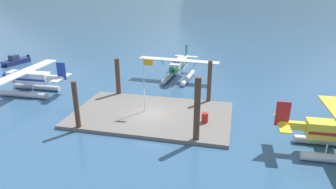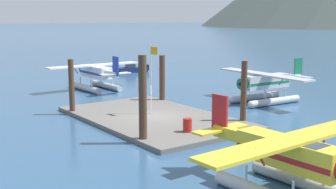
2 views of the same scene
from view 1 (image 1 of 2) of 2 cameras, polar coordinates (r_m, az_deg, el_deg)
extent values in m
plane|color=#2D5175|center=(28.30, -3.17, -4.16)|extent=(1200.00, 1200.00, 0.00)
cube|color=#66605B|center=(28.24, -3.18, -3.88)|extent=(14.81, 8.95, 0.30)
cylinder|color=#4C3323|center=(25.92, -17.19, -2.21)|extent=(0.43, 0.43, 4.39)
cylinder|color=#4C3323|center=(22.72, 5.59, -3.21)|extent=(0.49, 0.49, 5.40)
cylinder|color=#4C3323|center=(33.01, -9.61, 3.22)|extent=(0.51, 0.51, 4.29)
cylinder|color=#4C3323|center=(30.70, 7.95, 2.27)|extent=(0.43, 0.43, 4.58)
cylinder|color=silver|center=(27.72, -4.65, 1.72)|extent=(0.08, 0.08, 5.20)
cube|color=orange|center=(26.95, -3.87, 6.19)|extent=(0.90, 0.03, 0.56)
sphere|color=gold|center=(26.98, -4.81, 7.06)|extent=(0.10, 0.10, 0.10)
cylinder|color=#AD1E19|center=(26.38, 7.09, -4.44)|extent=(0.58, 0.58, 0.88)
torus|color=#AD1E19|center=(26.38, 7.09, -4.44)|extent=(0.62, 0.62, 0.04)
cylinder|color=#B7BABF|center=(38.74, 3.86, 3.25)|extent=(1.02, 5.63, 0.64)
sphere|color=#B7BABF|center=(36.15, 2.84, 1.99)|extent=(0.64, 0.64, 0.64)
cylinder|color=#B7BABF|center=(39.35, 0.32, 3.57)|extent=(1.02, 5.63, 0.64)
sphere|color=#B7BABF|center=(36.80, -0.94, 2.35)|extent=(0.64, 0.64, 0.64)
cylinder|color=#B7BABF|center=(37.43, 3.46, 3.70)|extent=(0.10, 0.10, 0.70)
cylinder|color=#B7BABF|center=(39.67, 4.29, 4.66)|extent=(0.10, 0.10, 0.70)
cylinder|color=#B7BABF|center=(38.06, -0.20, 4.03)|extent=(0.10, 0.10, 0.70)
cylinder|color=#B7BABF|center=(40.27, 0.81, 4.96)|extent=(0.10, 0.10, 0.70)
cube|color=silver|center=(38.58, 2.11, 5.71)|extent=(1.56, 4.87, 1.20)
cube|color=#196B47|center=(38.61, 2.11, 5.57)|extent=(1.57, 4.78, 0.24)
cube|color=#283347|center=(37.49, 1.68, 5.79)|extent=(1.13, 1.17, 0.56)
cube|color=silver|center=(38.13, 2.00, 6.57)|extent=(10.47, 2.10, 0.14)
cylinder|color=#196B47|center=(37.73, 5.24, 5.82)|extent=(0.63, 0.12, 0.84)
cylinder|color=#196B47|center=(38.82, -1.16, 6.32)|extent=(0.63, 0.12, 0.84)
cylinder|color=#196B47|center=(36.07, 0.99, 4.66)|extent=(1.00, 0.66, 0.96)
cone|color=black|center=(35.66, 0.79, 4.47)|extent=(0.38, 0.37, 0.36)
cube|color=silver|center=(41.61, 3.28, 6.93)|extent=(0.59, 2.22, 0.56)
cube|color=#196B47|center=(42.27, 3.60, 8.33)|extent=(0.19, 1.01, 1.90)
cube|color=silver|center=(42.34, 3.54, 7.31)|extent=(3.25, 1.01, 0.10)
cylinder|color=#B7BABF|center=(26.49, 28.95, -7.96)|extent=(5.62, 0.83, 0.64)
cylinder|color=#B7BABF|center=(25.84, 26.67, -6.58)|extent=(0.10, 0.10, 0.70)
cylinder|color=#B7BABF|center=(23.72, 28.13, -9.28)|extent=(0.10, 0.10, 0.70)
cube|color=yellow|center=(23.80, 23.04, -5.47)|extent=(2.21, 0.51, 0.56)
cube|color=#B21E1E|center=(23.27, 21.16, -3.48)|extent=(1.00, 0.15, 1.90)
cube|color=yellow|center=(23.59, 21.17, -5.16)|extent=(0.91, 3.22, 0.10)
cylinder|color=#B7BABF|center=(36.41, -25.92, 0.00)|extent=(5.61, 0.79, 0.64)
sphere|color=#B7BABF|center=(38.15, -29.28, 0.30)|extent=(0.64, 0.64, 0.64)
cylinder|color=#B7BABF|center=(38.29, -23.74, 1.29)|extent=(5.61, 0.79, 0.64)
sphere|color=#B7BABF|center=(39.95, -27.04, 1.52)|extent=(0.64, 0.64, 0.64)
cylinder|color=#B7BABF|center=(36.94, -27.56, 1.11)|extent=(0.10, 0.10, 0.70)
cylinder|color=#B7BABF|center=(35.50, -24.53, 0.88)|extent=(0.10, 0.10, 0.70)
cylinder|color=#B7BABF|center=(38.79, -25.34, 2.32)|extent=(0.10, 0.10, 0.70)
cylinder|color=#B7BABF|center=(37.42, -22.37, 2.15)|extent=(0.10, 0.10, 0.70)
cube|color=white|center=(36.87, -25.17, 3.03)|extent=(4.83, 1.37, 1.20)
cube|color=#1E389E|center=(36.90, -25.15, 2.88)|extent=(4.74, 1.38, 0.24)
cube|color=#283347|center=(37.44, -26.58, 3.57)|extent=(1.13, 1.08, 0.56)
cube|color=white|center=(36.88, -25.70, 4.04)|extent=(1.68, 10.43, 0.14)
cylinder|color=#1E389E|center=(35.32, -27.69, 2.48)|extent=(0.10, 0.62, 0.84)
cylinder|color=#1E389E|center=(38.66, -23.74, 4.51)|extent=(0.10, 0.62, 0.84)
cylinder|color=#1E389E|center=(38.53, -28.42, 3.18)|extent=(0.63, 0.98, 0.96)
cone|color=black|center=(38.82, -28.93, 3.20)|extent=(0.36, 0.37, 0.36)
cube|color=white|center=(35.03, -20.90, 2.97)|extent=(2.21, 0.50, 0.56)
cube|color=#1E389E|center=(34.33, -19.80, 4.25)|extent=(1.00, 0.15, 1.90)
cube|color=white|center=(34.58, -19.79, 3.07)|extent=(0.88, 3.22, 0.10)
cube|color=navy|center=(52.28, -27.12, 5.62)|extent=(2.43, 4.43, 0.70)
sphere|color=navy|center=(51.11, -28.96, 5.01)|extent=(0.70, 0.70, 0.70)
cube|color=#283347|center=(51.95, -27.52, 6.33)|extent=(1.35, 1.42, 0.80)
cube|color=black|center=(53.56, -25.25, 6.51)|extent=(0.42, 0.39, 0.80)
camera|label=2|loc=(20.81, 79.74, -8.88)|focal=46.68mm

